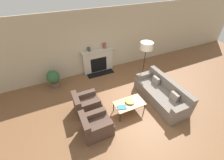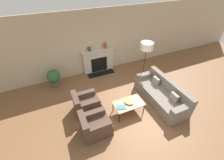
{
  "view_description": "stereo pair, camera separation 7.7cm",
  "coord_description": "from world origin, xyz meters",
  "px_view_note": "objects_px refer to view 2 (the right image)",
  "views": [
    {
      "loc": [
        -2.1,
        -3.07,
        4.21
      ],
      "look_at": [
        -0.03,
        1.43,
        0.45
      ],
      "focal_mm": 24.0,
      "sensor_mm": 36.0,
      "label": 1
    },
    {
      "loc": [
        -2.03,
        -3.1,
        4.21
      ],
      "look_at": [
        -0.03,
        1.43,
        0.45
      ],
      "focal_mm": 24.0,
      "sensor_mm": 36.0,
      "label": 2
    }
  ],
  "objects_px": {
    "armchair_far": "(86,104)",
    "coffee_table": "(129,104)",
    "armchair_near": "(95,126)",
    "mantel_vase_left": "(89,49)",
    "bowl": "(129,101)",
    "fireplace": "(99,61)",
    "mantel_vase_center_left": "(105,46)",
    "floor_lamp": "(147,49)",
    "book": "(121,107)",
    "potted_plant": "(54,77)",
    "couch": "(161,94)"
  },
  "relations": [
    {
      "from": "armchair_far",
      "to": "coffee_table",
      "type": "distance_m",
      "value": 1.51
    },
    {
      "from": "armchair_far",
      "to": "bowl",
      "type": "height_order",
      "value": "armchair_far"
    },
    {
      "from": "couch",
      "to": "floor_lamp",
      "type": "height_order",
      "value": "floor_lamp"
    },
    {
      "from": "book",
      "to": "couch",
      "type": "bearing_deg",
      "value": 18.06
    },
    {
      "from": "couch",
      "to": "mantel_vase_center_left",
      "type": "bearing_deg",
      "value": -159.52
    },
    {
      "from": "mantel_vase_center_left",
      "to": "book",
      "type": "bearing_deg",
      "value": -102.19
    },
    {
      "from": "coffee_table",
      "to": "mantel_vase_center_left",
      "type": "distance_m",
      "value": 3.12
    },
    {
      "from": "mantel_vase_center_left",
      "to": "potted_plant",
      "type": "xyz_separation_m",
      "value": [
        -2.52,
        -0.38,
        -0.83
      ]
    },
    {
      "from": "couch",
      "to": "mantel_vase_center_left",
      "type": "distance_m",
      "value": 3.31
    },
    {
      "from": "fireplace",
      "to": "bowl",
      "type": "xyz_separation_m",
      "value": [
        0.09,
        -2.92,
        -0.09
      ]
    },
    {
      "from": "armchair_near",
      "to": "mantel_vase_center_left",
      "type": "height_order",
      "value": "mantel_vase_center_left"
    },
    {
      "from": "coffee_table",
      "to": "book",
      "type": "xyz_separation_m",
      "value": [
        -0.33,
        -0.08,
        0.05
      ]
    },
    {
      "from": "mantel_vase_left",
      "to": "bowl",
      "type": "bearing_deg",
      "value": -80.76
    },
    {
      "from": "floor_lamp",
      "to": "mantel_vase_left",
      "type": "distance_m",
      "value": 2.51
    },
    {
      "from": "armchair_far",
      "to": "mantel_vase_center_left",
      "type": "height_order",
      "value": "mantel_vase_center_left"
    },
    {
      "from": "book",
      "to": "mantel_vase_center_left",
      "type": "relative_size",
      "value": 1.44
    },
    {
      "from": "armchair_far",
      "to": "mantel_vase_left",
      "type": "distance_m",
      "value": 2.64
    },
    {
      "from": "couch",
      "to": "armchair_near",
      "type": "relative_size",
      "value": 2.57
    },
    {
      "from": "armchair_near",
      "to": "mantel_vase_left",
      "type": "distance_m",
      "value": 3.53
    },
    {
      "from": "armchair_far",
      "to": "couch",
      "type": "bearing_deg",
      "value": -103.59
    },
    {
      "from": "coffee_table",
      "to": "bowl",
      "type": "height_order",
      "value": "bowl"
    },
    {
      "from": "couch",
      "to": "armchair_near",
      "type": "bearing_deg",
      "value": -83.65
    },
    {
      "from": "couch",
      "to": "coffee_table",
      "type": "distance_m",
      "value": 1.44
    },
    {
      "from": "bowl",
      "to": "floor_lamp",
      "type": "distance_m",
      "value": 2.25
    },
    {
      "from": "armchair_near",
      "to": "book",
      "type": "bearing_deg",
      "value": -77.3
    },
    {
      "from": "fireplace",
      "to": "mantel_vase_left",
      "type": "relative_size",
      "value": 9.5
    },
    {
      "from": "bowl",
      "to": "floor_lamp",
      "type": "relative_size",
      "value": 0.18
    },
    {
      "from": "coffee_table",
      "to": "potted_plant",
      "type": "bearing_deg",
      "value": 130.28
    },
    {
      "from": "fireplace",
      "to": "potted_plant",
      "type": "height_order",
      "value": "fireplace"
    },
    {
      "from": "book",
      "to": "potted_plant",
      "type": "distance_m",
      "value": 3.26
    },
    {
      "from": "fireplace",
      "to": "mantel_vase_center_left",
      "type": "height_order",
      "value": "mantel_vase_center_left"
    },
    {
      "from": "couch",
      "to": "floor_lamp",
      "type": "distance_m",
      "value": 1.88
    },
    {
      "from": "mantel_vase_center_left",
      "to": "armchair_near",
      "type": "bearing_deg",
      "value": -117.12
    },
    {
      "from": "potted_plant",
      "to": "book",
      "type": "bearing_deg",
      "value": -55.04
    },
    {
      "from": "bowl",
      "to": "mantel_vase_left",
      "type": "height_order",
      "value": "mantel_vase_left"
    },
    {
      "from": "fireplace",
      "to": "book",
      "type": "height_order",
      "value": "fireplace"
    },
    {
      "from": "mantel_vase_left",
      "to": "armchair_far",
      "type": "bearing_deg",
      "value": -111.85
    },
    {
      "from": "couch",
      "to": "mantel_vase_left",
      "type": "bearing_deg",
      "value": -147.82
    },
    {
      "from": "coffee_table",
      "to": "mantel_vase_left",
      "type": "bearing_deg",
      "value": 98.26
    },
    {
      "from": "armchair_near",
      "to": "mantel_vase_left",
      "type": "xyz_separation_m",
      "value": [
        0.92,
        3.28,
        0.94
      ]
    },
    {
      "from": "armchair_far",
      "to": "coffee_table",
      "type": "bearing_deg",
      "value": -116.64
    },
    {
      "from": "book",
      "to": "mantel_vase_center_left",
      "type": "xyz_separation_m",
      "value": [
        0.66,
        3.05,
        0.84
      ]
    },
    {
      "from": "couch",
      "to": "mantel_vase_left",
      "type": "relative_size",
      "value": 13.79
    },
    {
      "from": "bowl",
      "to": "potted_plant",
      "type": "relative_size",
      "value": 0.43
    },
    {
      "from": "bowl",
      "to": "floor_lamp",
      "type": "bearing_deg",
      "value": 43.04
    },
    {
      "from": "armchair_near",
      "to": "potted_plant",
      "type": "bearing_deg",
      "value": 16.27
    },
    {
      "from": "fireplace",
      "to": "mantel_vase_center_left",
      "type": "relative_size",
      "value": 6.66
    },
    {
      "from": "armchair_near",
      "to": "coffee_table",
      "type": "xyz_separation_m",
      "value": [
        1.35,
        0.31,
        0.09
      ]
    },
    {
      "from": "couch",
      "to": "armchair_far",
      "type": "xyz_separation_m",
      "value": [
        -2.79,
        0.67,
        0.0
      ]
    },
    {
      "from": "fireplace",
      "to": "mantel_vase_center_left",
      "type": "bearing_deg",
      "value": 2.2
    }
  ]
}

